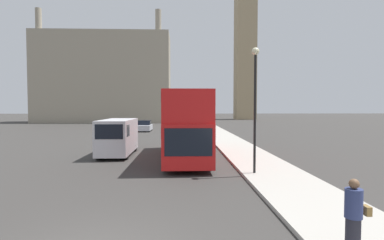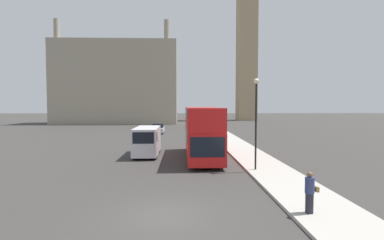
{
  "view_description": "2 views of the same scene",
  "coord_description": "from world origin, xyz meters",
  "px_view_note": "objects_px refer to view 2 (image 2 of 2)",
  "views": [
    {
      "loc": [
        2.05,
        -6.52,
        3.33
      ],
      "look_at": [
        2.83,
        14.48,
        2.43
      ],
      "focal_mm": 28.0,
      "sensor_mm": 36.0,
      "label": 1
    },
    {
      "loc": [
        0.7,
        -11.8,
        4.43
      ],
      "look_at": [
        1.9,
        22.31,
        2.71
      ],
      "focal_mm": 28.0,
      "sensor_mm": 36.0,
      "label": 2
    }
  ],
  "objects_px": {
    "pedestrian": "(310,193)",
    "street_lamp": "(256,110)",
    "white_van": "(147,141)",
    "red_double_decker_bus": "(202,130)",
    "parked_sedan": "(158,129)"
  },
  "relations": [
    {
      "from": "white_van",
      "to": "street_lamp",
      "type": "height_order",
      "value": "street_lamp"
    },
    {
      "from": "white_van",
      "to": "parked_sedan",
      "type": "bearing_deg",
      "value": 91.85
    },
    {
      "from": "pedestrian",
      "to": "street_lamp",
      "type": "distance_m",
      "value": 8.61
    },
    {
      "from": "street_lamp",
      "to": "white_van",
      "type": "bearing_deg",
      "value": 140.51
    },
    {
      "from": "red_double_decker_bus",
      "to": "pedestrian",
      "type": "height_order",
      "value": "red_double_decker_bus"
    },
    {
      "from": "red_double_decker_bus",
      "to": "pedestrian",
      "type": "relative_size",
      "value": 6.46
    },
    {
      "from": "pedestrian",
      "to": "parked_sedan",
      "type": "bearing_deg",
      "value": 103.87
    },
    {
      "from": "red_double_decker_bus",
      "to": "white_van",
      "type": "relative_size",
      "value": 2.02
    },
    {
      "from": "white_van",
      "to": "pedestrian",
      "type": "distance_m",
      "value": 16.65
    },
    {
      "from": "pedestrian",
      "to": "street_lamp",
      "type": "xyz_separation_m",
      "value": [
        -0.16,
        8.03,
        3.1
      ]
    },
    {
      "from": "white_van",
      "to": "pedestrian",
      "type": "bearing_deg",
      "value": -60.96
    },
    {
      "from": "parked_sedan",
      "to": "pedestrian",
      "type": "bearing_deg",
      "value": -76.13
    },
    {
      "from": "parked_sedan",
      "to": "street_lamp",
      "type": "bearing_deg",
      "value": -72.6
    },
    {
      "from": "parked_sedan",
      "to": "red_double_decker_bus",
      "type": "bearing_deg",
      "value": -76.35
    },
    {
      "from": "white_van",
      "to": "parked_sedan",
      "type": "distance_m",
      "value": 20.91
    }
  ]
}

